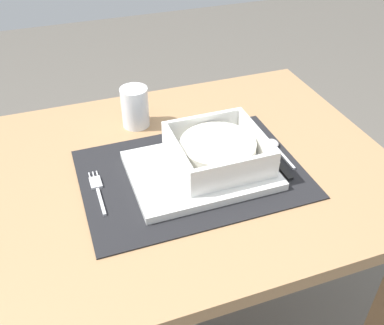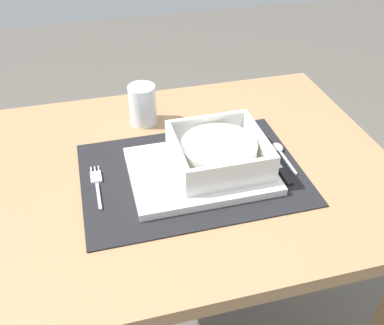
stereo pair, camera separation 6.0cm
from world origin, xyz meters
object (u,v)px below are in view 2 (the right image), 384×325
object	(u,v)px
fork	(97,183)
porridge_bowl	(219,152)
drinking_glass	(143,107)
dining_table	(182,205)
butter_knife	(279,167)
bread_knife	(265,164)
spoon	(279,150)

from	to	relation	value
fork	porridge_bowl	bearing A→B (deg)	-4.07
fork	drinking_glass	bearing A→B (deg)	56.66
dining_table	butter_knife	world-z (taller)	butter_knife
porridge_bowl	bread_knife	xyz separation A→B (m)	(0.10, -0.02, -0.04)
spoon	butter_knife	bearing A→B (deg)	-111.39
dining_table	butter_knife	distance (m)	0.24
butter_knife	drinking_glass	xyz separation A→B (m)	(-0.24, 0.25, 0.04)
porridge_bowl	butter_knife	distance (m)	0.13
fork	bread_knife	distance (m)	0.35
butter_knife	drinking_glass	world-z (taller)	drinking_glass
fork	bread_knife	size ratio (longest dim) A/B	0.99
dining_table	fork	xyz separation A→B (m)	(-0.18, -0.02, 0.12)
porridge_bowl	bread_knife	world-z (taller)	porridge_bowl
butter_knife	drinking_glass	size ratio (longest dim) A/B	1.44
bread_knife	drinking_glass	size ratio (longest dim) A/B	1.40
porridge_bowl	drinking_glass	bearing A→B (deg)	118.07
dining_table	bread_knife	size ratio (longest dim) A/B	6.69
dining_table	spoon	bearing A→B (deg)	-2.38
drinking_glass	fork	bearing A→B (deg)	-121.71
dining_table	drinking_glass	world-z (taller)	drinking_glass
porridge_bowl	fork	distance (m)	0.25
porridge_bowl	bread_knife	size ratio (longest dim) A/B	1.36
dining_table	porridge_bowl	size ratio (longest dim) A/B	4.92
dining_table	fork	size ratio (longest dim) A/B	6.73
spoon	drinking_glass	size ratio (longest dim) A/B	1.18
porridge_bowl	butter_knife	xyz separation A→B (m)	(0.12, -0.03, -0.04)
dining_table	bread_knife	bearing A→B (deg)	-15.09
spoon	bread_knife	size ratio (longest dim) A/B	0.84
dining_table	bread_knife	world-z (taller)	bread_knife
porridge_bowl	drinking_glass	size ratio (longest dim) A/B	1.90
drinking_glass	spoon	bearing A→B (deg)	-37.06
butter_knife	bread_knife	bearing A→B (deg)	148.82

